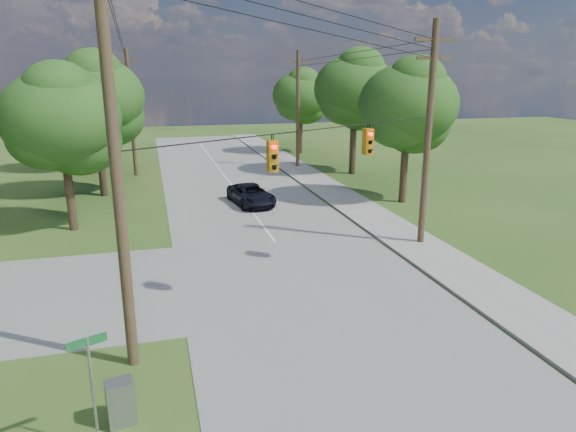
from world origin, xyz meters
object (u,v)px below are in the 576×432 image
object	(u,v)px
pole_ne	(428,133)
pole_north_w	(131,112)
car_main_north	(251,195)
control_cabinet	(121,402)
pole_sw	(114,151)
pole_north_e	(298,109)

from	to	relation	value
pole_ne	pole_north_w	size ratio (longest dim) A/B	1.05
pole_ne	pole_north_w	xyz separation A→B (m)	(-13.90, 22.00, -0.34)
pole_ne	car_main_north	distance (m)	12.76
pole_north_w	control_cabinet	xyz separation A→B (m)	(0.20, -32.30, -4.55)
pole_ne	pole_north_w	bearing A→B (deg)	122.29
pole_sw	control_cabinet	distance (m)	6.27
control_cabinet	pole_north_e	bearing A→B (deg)	55.39
car_main_north	pole_sw	bearing A→B (deg)	-119.55
pole_north_w	pole_ne	bearing A→B (deg)	-57.71
pole_north_w	car_main_north	xyz separation A→B (m)	(7.30, -12.18, -4.46)
pole_north_e	pole_north_w	bearing A→B (deg)	180.00
pole_sw	car_main_north	xyz separation A→B (m)	(6.90, 17.42, -5.56)
pole_north_e	control_cabinet	world-z (taller)	pole_north_e
pole_sw	pole_north_e	bearing A→B (deg)	65.48
pole_sw	pole_north_w	world-z (taller)	pole_sw
pole_ne	car_main_north	bearing A→B (deg)	123.90
pole_ne	pole_north_e	bearing A→B (deg)	90.00
pole_ne	car_main_north	xyz separation A→B (m)	(-6.60, 9.82, -4.80)
pole_sw	pole_north_e	distance (m)	32.55
pole_north_e	control_cabinet	bearing A→B (deg)	-112.99
pole_north_e	pole_north_w	world-z (taller)	same
pole_north_e	pole_north_w	size ratio (longest dim) A/B	1.00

